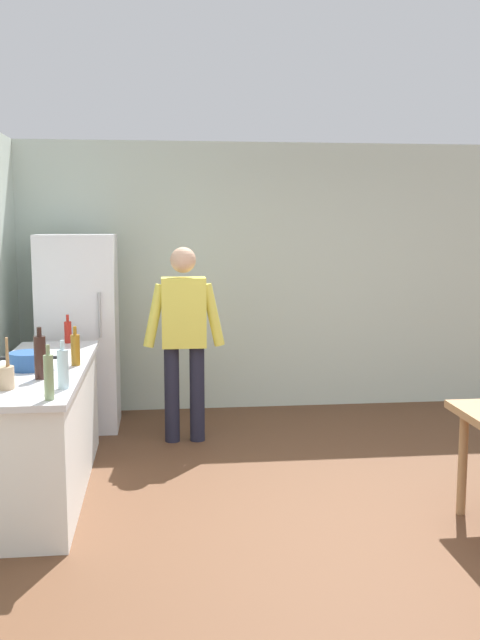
# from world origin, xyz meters

# --- Properties ---
(ground_plane) EXTENTS (14.00, 14.00, 0.00)m
(ground_plane) POSITION_xyz_m (0.00, 0.00, 0.00)
(ground_plane) COLOR brown
(wall_back) EXTENTS (6.40, 0.12, 2.70)m
(wall_back) POSITION_xyz_m (0.00, 3.00, 1.35)
(wall_back) COLOR silver
(wall_back) RESTS_ON ground_plane
(kitchen_counter) EXTENTS (0.64, 2.20, 0.90)m
(kitchen_counter) POSITION_xyz_m (-2.00, 0.80, 0.45)
(kitchen_counter) COLOR white
(kitchen_counter) RESTS_ON ground_plane
(refrigerator) EXTENTS (0.70, 0.67, 1.80)m
(refrigerator) POSITION_xyz_m (-1.90, 2.40, 0.90)
(refrigerator) COLOR white
(refrigerator) RESTS_ON ground_plane
(person) EXTENTS (0.70, 0.22, 1.70)m
(person) POSITION_xyz_m (-0.95, 1.85, 0.98)
(person) COLOR #1E1E2D
(person) RESTS_ON ground_plane
(cooking_pot) EXTENTS (0.40, 0.28, 0.12)m
(cooking_pot) POSITION_xyz_m (-2.05, 0.72, 0.96)
(cooking_pot) COLOR #285193
(cooking_pot) RESTS_ON kitchen_counter
(utensil_jar) EXTENTS (0.11, 0.11, 0.32)m
(utensil_jar) POSITION_xyz_m (-2.09, 0.13, 0.98)
(utensil_jar) COLOR tan
(utensil_jar) RESTS_ON kitchen_counter
(bottle_water_clear) EXTENTS (0.07, 0.07, 0.30)m
(bottle_water_clear) POSITION_xyz_m (-1.75, 0.11, 1.03)
(bottle_water_clear) COLOR silver
(bottle_water_clear) RESTS_ON kitchen_counter
(bottle_oil_amber) EXTENTS (0.06, 0.06, 0.28)m
(bottle_oil_amber) POSITION_xyz_m (-1.75, 0.83, 1.02)
(bottle_oil_amber) COLOR #996619
(bottle_oil_amber) RESTS_ON kitchen_counter
(bottle_wine_dark) EXTENTS (0.08, 0.08, 0.34)m
(bottle_wine_dark) POSITION_xyz_m (-1.93, 0.41, 1.05)
(bottle_wine_dark) COLOR black
(bottle_wine_dark) RESTS_ON kitchen_counter
(bottle_sauce_red) EXTENTS (0.06, 0.06, 0.24)m
(bottle_sauce_red) POSITION_xyz_m (-1.92, 1.80, 1.00)
(bottle_sauce_red) COLOR #B22319
(bottle_sauce_red) RESTS_ON kitchen_counter
(bottle_vinegar_tall) EXTENTS (0.06, 0.06, 0.32)m
(bottle_vinegar_tall) POSITION_xyz_m (-1.79, -0.17, 1.04)
(bottle_vinegar_tall) COLOR gray
(bottle_vinegar_tall) RESTS_ON kitchen_counter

